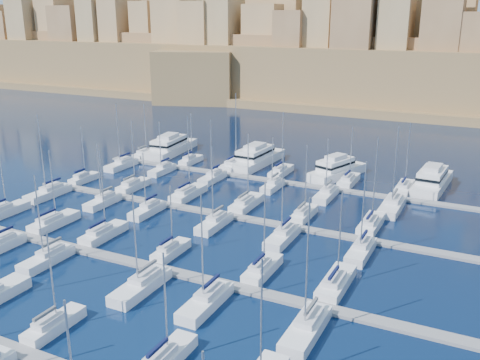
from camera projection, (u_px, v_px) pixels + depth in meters
The scene contains 46 objects.
ground at pixel (198, 237), 83.28m from camera, with size 600.00×600.00×0.00m, color black.
pontoon_near at pixel (28, 355), 54.09m from camera, with size 84.00×2.00×0.40m, color slate.
pontoon_mid_near at pixel (154, 267), 72.94m from camera, with size 84.00×2.00×0.40m, color slate.
pontoon_mid_far at pixel (228, 215), 91.79m from camera, with size 84.00×2.00×0.40m, color slate.
pontoon_far at pixel (277, 181), 110.65m from camera, with size 84.00×2.00×0.40m, color slate.
sailboat_3 at pixel (54, 325), 58.48m from camera, with size 2.31×7.70×11.95m.
sailboat_4 at pixel (165, 359), 52.71m from camera, with size 2.51×8.36×12.27m.
sailboat_12 at pixel (4, 211), 92.20m from camera, with size 2.74×9.13×13.72m.
sailboat_13 at pixel (54, 222), 87.46m from camera, with size 2.78×9.28×13.02m.
sailboat_14 at pixel (104, 233), 82.89m from camera, with size 2.67×8.91×14.20m.
sailboat_15 at pixel (171, 251), 76.90m from camera, with size 2.26×7.52×10.67m.
sailboat_16 at pixel (262, 269), 71.31m from camera, with size 2.55×8.49×13.02m.
sailboat_17 at pixel (336, 283), 67.55m from camera, with size 2.87×9.55×13.29m.
sailboat_20 at pixel (47, 258), 74.36m from camera, with size 2.58×8.59×13.23m.
sailboat_21 at pixel (141, 286), 66.90m from camera, with size 2.94×9.81×13.42m.
sailboat_22 at pixel (206, 301), 63.19m from camera, with size 2.82×9.39×14.72m.
sailboat_23 at pixel (306, 328), 57.73m from camera, with size 2.93×9.76×16.20m.
sailboat_24 at pixel (84, 178), 110.73m from camera, with size 2.19×7.29×11.79m.
sailboat_25 at pixel (133, 186), 106.07m from camera, with size 2.54×8.46×13.97m.
sailboat_26 at pixel (188, 193), 101.37m from camera, with size 2.90×9.67×15.68m.
sailboat_27 at pixel (246, 203), 96.06m from camera, with size 2.83×9.43×13.74m.
sailboat_28 at pixel (304, 214), 90.89m from camera, with size 2.46×8.22×13.03m.
sailboat_29 at pixel (371, 224), 86.55m from camera, with size 2.78×9.27×15.38m.
sailboat_30 at pixel (49, 193), 101.65m from camera, with size 2.93×9.77×16.19m.
sailboat_31 at pixel (103, 201), 97.10m from camera, with size 2.43×8.11×11.89m.
sailboat_32 at pixel (148, 210), 92.86m from camera, with size 2.48×8.26×11.33m.
sailboat_33 at pixel (215, 223), 87.00m from camera, with size 2.62×8.74×13.96m.
sailboat_34 at pixel (283, 236), 81.73m from camera, with size 2.76×9.21×14.27m.
sailboat_35 at pixel (361, 251), 76.82m from camera, with size 2.65×8.84×14.48m.
sailboat_36 at pixel (145, 154), 130.03m from camera, with size 2.33×7.78×13.19m.
sailboat_37 at pixel (191, 160), 124.47m from camera, with size 2.28×7.61×11.96m.
sailboat_38 at pixel (235, 164), 120.93m from camera, with size 3.03×10.09×17.07m.
sailboat_39 at pixel (281, 171), 115.58m from camera, with size 2.67×8.89×13.85m.
sailboat_40 at pixel (349, 181), 109.26m from camera, with size 2.65×8.82×12.09m.
sailboat_41 at pixel (404, 188), 104.64m from camera, with size 2.68×8.92×13.93m.
sailboat_42 at pixel (122, 165), 120.83m from camera, with size 2.75×9.16×14.81m.
sailboat_43 at pixel (162, 170), 116.91m from camera, with size 2.36×7.88×11.77m.
sailboat_44 at pixel (213, 177), 111.30m from camera, with size 2.53×8.43×13.34m.
sailboat_45 at pixel (273, 186), 105.99m from camera, with size 2.29×7.64×10.97m.
sailboat_46 at pixel (326, 195), 100.80m from camera, with size 2.63×8.76×12.01m.
sailboat_47 at pixel (392, 206), 94.72m from camera, with size 3.21×10.71×15.60m.
motor_yacht_a at pixel (170, 147), 133.23m from camera, with size 7.32×19.29×5.25m.
motor_yacht_b at pixel (256, 157), 123.20m from camera, with size 6.69×19.04×5.25m.
motor_yacht_c at pixel (337, 169), 113.69m from camera, with size 9.43×16.26×5.25m.
motor_yacht_d at pixel (432, 180), 106.13m from camera, with size 6.25×17.37×5.25m.
fortified_city at pixel (396, 63), 212.05m from camera, with size 460.00×108.95×59.52m.
Camera 1 is at (39.77, -66.12, 33.23)m, focal length 40.00 mm.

